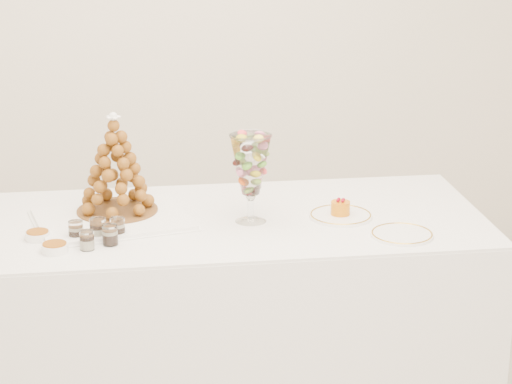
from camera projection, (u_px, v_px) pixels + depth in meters
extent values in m
cube|color=white|center=(178.00, 11.00, 5.11)|extent=(4.50, 0.04, 2.80)
cube|color=white|center=(198.00, 322.00, 3.90)|extent=(2.25, 1.00, 0.83)
cube|color=white|center=(196.00, 221.00, 3.77)|extent=(2.24, 1.00, 0.01)
cube|color=white|center=(113.00, 220.00, 3.74)|extent=(0.61, 0.49, 0.02)
cylinder|color=white|center=(251.00, 219.00, 3.75)|extent=(0.12, 0.12, 0.02)
cylinder|color=white|center=(251.00, 206.00, 3.74)|extent=(0.02, 0.02, 0.08)
sphere|color=white|center=(251.00, 196.00, 3.72)|extent=(0.04, 0.04, 0.04)
cylinder|color=white|center=(341.00, 216.00, 3.79)|extent=(0.24, 0.24, 0.01)
cylinder|color=white|center=(402.00, 234.00, 3.60)|extent=(0.23, 0.23, 0.01)
cylinder|color=white|center=(76.00, 231.00, 3.55)|extent=(0.06, 0.06, 0.07)
cylinder|color=white|center=(98.00, 229.00, 3.56)|extent=(0.07, 0.07, 0.08)
cylinder|color=white|center=(118.00, 228.00, 3.58)|extent=(0.06, 0.06, 0.07)
cylinder|color=white|center=(87.00, 240.00, 3.47)|extent=(0.06, 0.06, 0.07)
cylinder|color=white|center=(110.00, 235.00, 3.51)|extent=(0.07, 0.07, 0.07)
cylinder|color=white|center=(38.00, 236.00, 3.57)|extent=(0.09, 0.09, 0.03)
cylinder|color=white|center=(55.00, 248.00, 3.45)|extent=(0.09, 0.09, 0.03)
cylinder|color=brown|center=(117.00, 210.00, 3.81)|extent=(0.31, 0.31, 0.01)
cone|color=brown|center=(115.00, 163.00, 3.75)|extent=(0.30, 0.30, 0.37)
sphere|color=white|center=(113.00, 118.00, 3.70)|extent=(0.04, 0.04, 0.04)
cylinder|color=orange|center=(340.00, 208.00, 3.79)|extent=(0.07, 0.07, 0.05)
sphere|color=maroon|center=(343.00, 199.00, 3.78)|extent=(0.01, 0.01, 0.01)
sphere|color=maroon|center=(339.00, 199.00, 3.79)|extent=(0.01, 0.01, 0.01)
sphere|color=maroon|center=(338.00, 200.00, 3.77)|extent=(0.01, 0.01, 0.01)
sphere|color=maroon|center=(343.00, 201.00, 3.77)|extent=(0.01, 0.01, 0.01)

